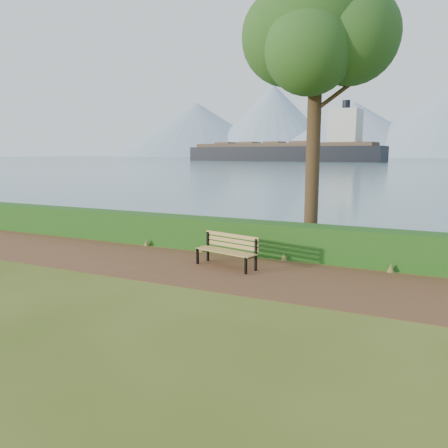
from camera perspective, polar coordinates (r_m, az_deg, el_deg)
The scene contains 8 objects.
ground at distance 11.55m, azimuth -2.93°, elevation -6.23°, with size 140.00×140.00×0.00m, color #415217.
path at distance 11.80m, azimuth -2.24°, elevation -5.86°, with size 40.00×3.40×0.01m, color brown.
hedge at distance 13.72m, azimuth 2.20°, elevation -1.61°, with size 32.00×0.85×1.00m, color #1B4B15.
water at distance 269.86m, azimuth 24.46°, elevation 7.74°, with size 700.00×510.00×0.00m, color slate.
mountains at distance 416.82m, azimuth 23.85°, elevation 11.83°, with size 585.00×190.00×70.00m.
bench at distance 11.90m, azimuth 0.51°, elevation -3.19°, with size 1.87×0.94×0.90m.
tree at distance 14.42m, azimuth 11.99°, elevation 24.02°, with size 4.75×4.01×9.16m.
cargo_ship at distance 174.20m, azimuth 8.23°, elevation 9.28°, with size 80.12×21.78×24.04m.
Camera 1 is at (5.29, -9.79, 3.07)m, focal length 35.00 mm.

